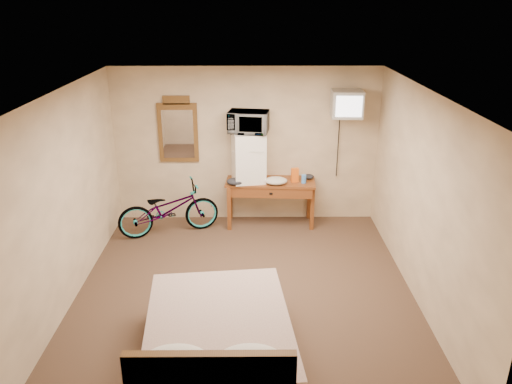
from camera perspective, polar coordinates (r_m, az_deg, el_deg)
room at (r=5.84m, az=-1.37°, el=-0.96°), size 4.60×4.64×2.50m
desk at (r=7.93m, az=1.66°, el=0.43°), size 1.44×0.63×0.75m
mini_fridge at (r=7.79m, az=-0.86°, el=4.02°), size 0.55×0.54×0.78m
microwave at (r=7.64m, az=-0.88°, el=8.01°), size 0.65×0.49×0.33m
snack_bag at (r=7.86m, az=4.46°, el=1.95°), size 0.12×0.09×0.22m
blue_cup at (r=7.83m, az=5.48°, el=1.50°), size 0.08×0.08×0.13m
cloth_cream at (r=7.76m, az=2.29°, el=1.30°), size 0.36×0.28×0.11m
cloth_dark_a at (r=7.74m, az=-2.35°, el=1.21°), size 0.28×0.21×0.10m
cloth_dark_b at (r=8.02m, az=6.03°, el=1.76°), size 0.17×0.14×0.08m
crt_television at (r=7.70m, az=10.33°, el=9.87°), size 0.47×0.58×0.40m
wall_mirror at (r=8.00m, az=-8.91°, el=6.97°), size 0.62×0.04×1.06m
bicycle at (r=7.83m, az=-9.95°, el=-1.93°), size 1.65×1.02×0.82m
bed at (r=5.13m, az=-4.33°, el=-16.89°), size 1.58×1.99×0.90m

